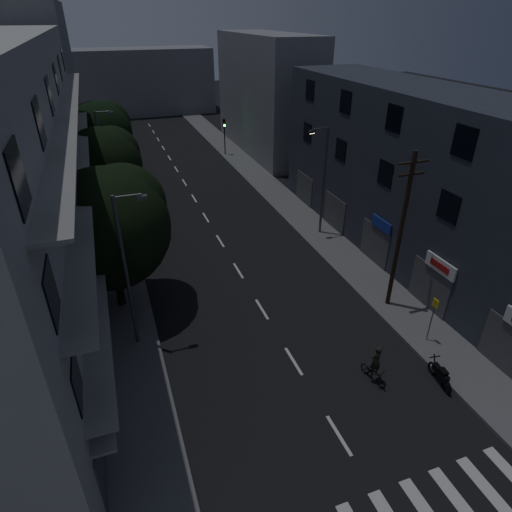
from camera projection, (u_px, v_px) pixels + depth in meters
ground at (204, 215)px, 36.13m from camera, size 160.00×160.00×0.00m
sidewalk_left at (112, 227)px, 33.90m from camera, size 3.00×90.00×0.15m
sidewalk_right at (286, 203)px, 38.28m from camera, size 3.00×90.00×0.15m
lane_markings at (189, 190)px, 41.24m from camera, size 0.15×60.50×0.01m
building_left at (14, 178)px, 23.44m from camera, size 7.00×36.00×14.00m
building_right at (418, 178)px, 27.90m from camera, size 6.19×28.00×11.00m
building_far_left at (46, 84)px, 47.48m from camera, size 6.00×20.00×16.00m
building_far_right at (266, 95)px, 50.33m from camera, size 6.00×20.00×13.00m
building_far_end at (138, 82)px, 70.48m from camera, size 24.00×8.00×10.00m
tree_near at (109, 224)px, 22.48m from camera, size 6.59×6.59×8.13m
tree_mid at (103, 164)px, 32.75m from camera, size 6.05×6.05×7.45m
tree_far at (100, 131)px, 41.36m from camera, size 6.16×6.16×7.61m
traffic_signal_far_right at (224, 129)px, 49.82m from camera, size 0.28×0.37×4.10m
traffic_signal_far_left at (108, 141)px, 45.34m from camera, size 0.28×0.37×4.10m
street_lamp_left_near at (128, 267)px, 19.90m from camera, size 1.51×0.25×8.00m
street_lamp_right at (323, 177)px, 30.84m from camera, size 1.51×0.25×8.00m
street_lamp_left_far at (104, 155)px, 35.53m from camera, size 1.51×0.25×8.00m
utility_pole at (401, 230)px, 22.62m from camera, size 1.80×0.24×9.00m
bus_stop_sign at (433, 312)px, 21.30m from camera, size 0.06×0.35×2.52m
motorcycle at (440, 375)px, 19.56m from camera, size 0.54×1.82×1.17m
cyclist at (374, 369)px, 19.58m from camera, size 0.84×1.66×2.01m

